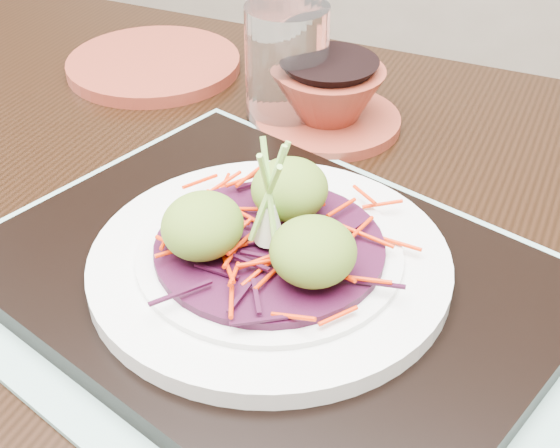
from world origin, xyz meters
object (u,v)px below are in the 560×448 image
(terracotta_side_plate, at_px, (154,64))
(terracotta_bowl_set, at_px, (328,101))
(dining_table, at_px, (256,366))
(white_plate, at_px, (270,262))
(water_glass, at_px, (287,64))
(serving_tray, at_px, (270,280))

(terracotta_side_plate, height_order, terracotta_bowl_set, terracotta_bowl_set)
(dining_table, relative_size, white_plate, 5.27)
(dining_table, distance_m, white_plate, 0.14)
(water_glass, bearing_deg, dining_table, -75.44)
(serving_tray, xyz_separation_m, terracotta_bowl_set, (-0.04, 0.25, 0.01))
(terracotta_side_plate, distance_m, terracotta_bowl_set, 0.23)
(dining_table, xyz_separation_m, white_plate, (0.02, -0.02, 0.14))
(dining_table, relative_size, terracotta_side_plate, 6.99)
(terracotta_side_plate, height_order, water_glass, water_glass)
(water_glass, bearing_deg, serving_tray, -72.05)
(serving_tray, distance_m, terracotta_side_plate, 0.40)
(white_plate, relative_size, water_glass, 2.22)
(water_glass, relative_size, terracotta_bowl_set, 0.70)
(dining_table, height_order, water_glass, water_glass)
(terracotta_bowl_set, bearing_deg, serving_tray, -81.29)
(serving_tray, bearing_deg, terracotta_side_plate, 149.79)
(dining_table, distance_m, water_glass, 0.29)
(water_glass, distance_m, terracotta_bowl_set, 0.05)
(water_glass, bearing_deg, terracotta_side_plate, 163.96)
(dining_table, relative_size, serving_tray, 3.42)
(white_plate, xyz_separation_m, terracotta_side_plate, (-0.26, 0.30, -0.02))
(dining_table, height_order, white_plate, white_plate)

